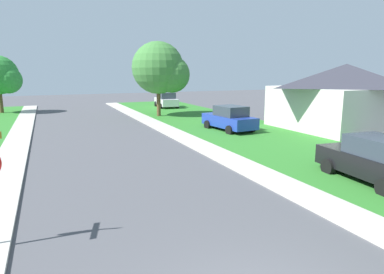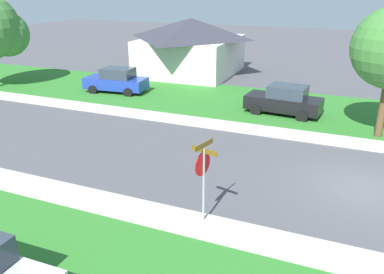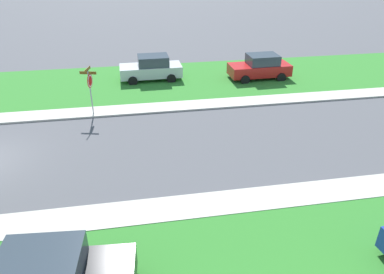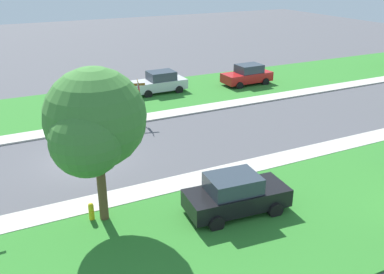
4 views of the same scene
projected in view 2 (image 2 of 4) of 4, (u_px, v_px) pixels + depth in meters
name	position (u px, v px, depth m)	size (l,w,h in m)	color
ground_plane	(364.00, 189.00, 14.80)	(120.00, 120.00, 0.00)	#4C4C51
sidewalk_east	(144.00, 115.00, 23.15)	(1.40, 56.00, 0.10)	#B7B2A8
lawn_east	(177.00, 95.00, 27.20)	(8.00, 56.00, 0.08)	#2D7528
sidewalk_west	(22.00, 184.00, 15.06)	(1.40, 56.00, 0.10)	#B7B2A8
stop_sign_far_corner	(203.00, 169.00, 12.08)	(0.90, 0.90, 2.77)	#9E9EA3
car_blue_behind_trees	(116.00, 81.00, 27.71)	(2.37, 4.46, 1.76)	#1E389E
car_black_kerbside_mid	(284.00, 100.00, 22.98)	(2.32, 4.44, 1.76)	black
house_right_setback	(191.00, 45.00, 33.28)	(9.18, 8.01, 4.60)	silver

